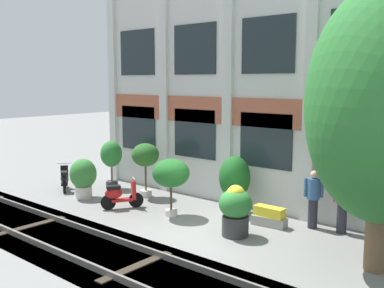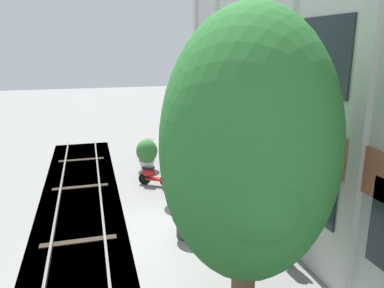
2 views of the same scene
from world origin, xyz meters
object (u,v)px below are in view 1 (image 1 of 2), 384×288
Objects in this scene: potted_plant_low_pan at (111,156)px; scooter_second_parked at (120,195)px; broadleaf_tree at (384,109)px; potted_plant_ribbed_drum at (83,176)px; potted_plant_terracotta_small at (145,157)px; resident_watching_tracks at (313,197)px; potted_plant_stone_basin at (235,209)px; potted_plant_tall_urn at (171,174)px; resident_by_doorway at (342,203)px; potted_plant_glazed_jar at (235,182)px; scooter_near_curb at (64,179)px; potted_plant_square_trough at (269,217)px.

scooter_second_parked is at bearing -34.48° from potted_plant_low_pan.
broadleaf_tree is 10.25m from potted_plant_ribbed_drum.
potted_plant_terracotta_small is 6.10m from resident_watching_tracks.
resident_watching_tracks is at bearing 5.86° from potted_plant_terracotta_small.
broadleaf_tree is at bearing 2.31° from potted_plant_ribbed_drum.
potted_plant_stone_basin is 2.32m from resident_watching_tracks.
scooter_second_parked is at bearing -163.89° from potted_plant_tall_urn.
resident_watching_tracks is at bearing -36.80° from scooter_second_parked.
resident_watching_tracks is at bearing 56.37° from potted_plant_stone_basin.
resident_watching_tracks reaches higher than resident_by_doorway.
scooter_near_curb is at bearing -164.70° from potted_plant_glazed_jar.
potted_plant_tall_urn is 1.14× the size of resident_by_doorway.
broadleaf_tree is 6.47m from potted_plant_tall_urn.
scooter_second_parked is at bearing -73.50° from potted_plant_terracotta_small.
scooter_near_curb is at bearing 173.54° from potted_plant_ribbed_drum.
scooter_near_curb and scooter_second_parked have the same top height.
potted_plant_tall_urn is at bearing 175.05° from potted_plant_stone_basin.
broadleaf_tree reaches higher than scooter_near_curb.
potted_plant_low_pan is 1.12× the size of resident_watching_tracks.
potted_plant_stone_basin reaches higher than potted_plant_square_trough.
potted_plant_square_trough is 1.34m from resident_watching_tracks.
broadleaf_tree is 3.20× the size of potted_plant_terracotta_small.
resident_by_doorway is 0.79m from resident_watching_tracks.
potted_plant_square_trough is at bearing 161.09° from broadleaf_tree.
scooter_second_parked is (3.42, -0.22, 0.00)m from scooter_near_curb.
potted_plant_stone_basin is 1.13× the size of scooter_second_parked.
broadleaf_tree is 4.76m from potted_plant_square_trough.
resident_watching_tracks reaches higher than scooter_second_parked.
scooter_near_curb is (-1.40, 0.16, -0.34)m from potted_plant_ribbed_drum.
potted_plant_low_pan is at bearing -113.24° from resident_watching_tracks.
potted_plant_glazed_jar reaches higher than resident_by_doorway.
potted_plant_low_pan is 8.78m from resident_by_doorway.
scooter_second_parked reaches higher than potted_plant_square_trough.
potted_plant_square_trough is (6.57, 1.53, -0.51)m from potted_plant_ribbed_drum.
potted_plant_tall_urn is 2.60m from potted_plant_stone_basin.
potted_plant_tall_urn is 1.08× the size of resident_watching_tracks.
potted_plant_stone_basin is at bearing -144.46° from scooter_near_curb.
potted_plant_square_trough is at bearing 21.24° from potted_plant_tall_urn.
potted_plant_ribbed_drum is 0.85× the size of resident_watching_tracks.
potted_plant_tall_urn is 0.92× the size of potted_plant_terracotta_small.
potted_plant_terracotta_small is 1.93m from potted_plant_low_pan.
resident_by_doorway is at bearing 6.06° from potted_plant_glazed_jar.
resident_watching_tracks is at bearing -122.96° from resident_by_doorway.
potted_plant_glazed_jar is 1.10× the size of resident_watching_tracks.
potted_plant_terracotta_small is 6.89m from resident_by_doorway.
potted_plant_terracotta_small is 1.56× the size of scooter_second_parked.
resident_by_doorway is at bearing 21.81° from potted_plant_tall_urn.
potted_plant_terracotta_small is 1.94m from scooter_second_parked.
potted_plant_ribbed_drum is 1.18× the size of scooter_near_curb.
potted_plant_tall_urn is at bearing -93.21° from resident_watching_tracks.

